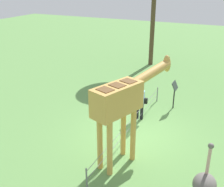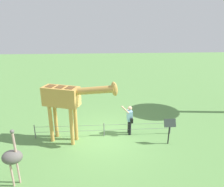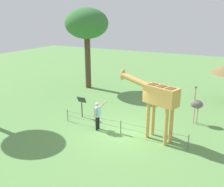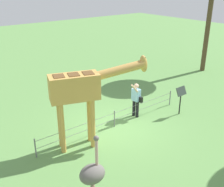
{
  "view_description": "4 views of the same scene",
  "coord_description": "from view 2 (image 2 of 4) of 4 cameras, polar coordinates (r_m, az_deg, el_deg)",
  "views": [
    {
      "loc": [
        -9.03,
        -3.39,
        5.78
      ],
      "look_at": [
        -0.96,
        0.44,
        2.04
      ],
      "focal_mm": 44.6,
      "sensor_mm": 36.0,
      "label": 1
    },
    {
      "loc": [
        -0.2,
        -9.35,
        5.63
      ],
      "look_at": [
        0.43,
        0.33,
        2.25
      ],
      "focal_mm": 32.96,
      "sensor_mm": 36.0,
      "label": 2
    },
    {
      "loc": [
        -5.07,
        10.79,
        6.01
      ],
      "look_at": [
        0.29,
        0.5,
        2.32
      ],
      "focal_mm": 39.42,
      "sensor_mm": 36.0,
      "label": 3
    },
    {
      "loc": [
        -6.4,
        -7.88,
        5.78
      ],
      "look_at": [
        -0.75,
        -0.73,
        1.97
      ],
      "focal_mm": 44.15,
      "sensor_mm": 36.0,
      "label": 4
    }
  ],
  "objects": [
    {
      "name": "ground_plane",
      "position": [
        10.92,
        -2.2,
        -11.82
      ],
      "size": [
        60.0,
        60.0,
        0.0
      ],
      "primitive_type": "plane",
      "color": "#60934C"
    },
    {
      "name": "giraffe",
      "position": [
        9.79,
        -12.42,
        -1.68
      ],
      "size": [
        3.57,
        1.64,
        3.27
      ],
      "color": "gold",
      "rests_on": "ground_plane"
    },
    {
      "name": "visitor",
      "position": [
        10.76,
        4.88,
        -6.89
      ],
      "size": [
        0.63,
        0.58,
        1.71
      ],
      "color": "black",
      "rests_on": "ground_plane"
    },
    {
      "name": "ostrich",
      "position": [
        8.26,
        -25.9,
        -15.6
      ],
      "size": [
        0.7,
        0.56,
        2.25
      ],
      "color": "#CC9E93",
      "rests_on": "ground_plane"
    },
    {
      "name": "info_sign",
      "position": [
        10.23,
        15.67,
        -8.76
      ],
      "size": [
        0.56,
        0.21,
        1.32
      ],
      "color": "black",
      "rests_on": "ground_plane"
    },
    {
      "name": "wire_fence",
      "position": [
        10.76,
        -2.24,
        -9.83
      ],
      "size": [
        7.05,
        0.05,
        0.75
      ],
      "color": "slate",
      "rests_on": "ground_plane"
    }
  ]
}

